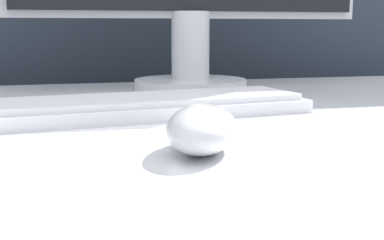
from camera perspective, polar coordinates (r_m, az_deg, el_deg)
name	(u,v)px	position (r m, az deg, el deg)	size (l,w,h in m)	color
partition_panel	(119,59)	(1.21, -7.79, 6.46)	(5.00, 0.03, 1.49)	#333D4C
computer_mouse_near	(202,129)	(0.47, 1.05, -0.93)	(0.10, 0.13, 0.04)	silver
keyboard	(149,106)	(0.67, -4.56, 1.50)	(0.41, 0.17, 0.02)	white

